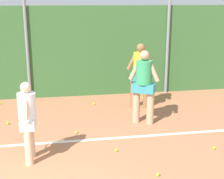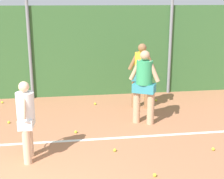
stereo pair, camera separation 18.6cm
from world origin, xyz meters
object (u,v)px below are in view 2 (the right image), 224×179
tennis_ball_3 (23,113)px  tennis_ball_5 (145,98)px  player_midcourt (144,83)px  tennis_ball_10 (9,122)px  tennis_ball_9 (2,102)px  tennis_ball_11 (156,100)px  tennis_ball_12 (76,132)px  player_foreground_near (26,117)px  player_backcourt_far (142,72)px  tennis_ball_7 (115,150)px  tennis_ball_4 (213,149)px  tennis_ball_1 (95,104)px  tennis_ball_13 (155,175)px

tennis_ball_3 → tennis_ball_5: same height
player_midcourt → tennis_ball_10: player_midcourt is taller
tennis_ball_9 → tennis_ball_5: bearing=-2.6°
tennis_ball_5 → tennis_ball_11: 0.41m
tennis_ball_10 → tennis_ball_12: (1.68, -0.89, 0.00)m
player_foreground_near → player_backcourt_far: (2.95, 2.81, 0.16)m
tennis_ball_5 → tennis_ball_7: (-1.53, -3.54, 0.00)m
tennis_ball_4 → tennis_ball_10: size_ratio=1.00×
player_foreground_near → tennis_ball_10: bearing=21.6°
tennis_ball_12 → tennis_ball_1: bearing=72.3°
tennis_ball_3 → tennis_ball_10: size_ratio=1.00×
tennis_ball_3 → tennis_ball_11: (4.00, 0.61, 0.00)m
player_foreground_near → tennis_ball_7: 1.95m
tennis_ball_12 → tennis_ball_11: bearing=39.8°
tennis_ball_13 → tennis_ball_12: bearing=121.3°
tennis_ball_10 → tennis_ball_3: bearing=67.1°
tennis_ball_12 → tennis_ball_3: bearing=132.2°
tennis_ball_4 → tennis_ball_1: bearing=122.4°
tennis_ball_3 → tennis_ball_9: size_ratio=1.00×
tennis_ball_7 → tennis_ball_13: size_ratio=1.00×
tennis_ball_4 → tennis_ball_11: bearing=94.1°
player_foreground_near → player_midcourt: size_ratio=0.85×
tennis_ball_12 → tennis_ball_4: bearing=-25.4°
player_foreground_near → tennis_ball_9: 4.10m
tennis_ball_9 → tennis_ball_12: bearing=-50.9°
tennis_ball_10 → player_foreground_near: bearing=-71.0°
tennis_ball_9 → tennis_ball_11: size_ratio=1.00×
player_backcourt_far → tennis_ball_7: player_backcourt_far is taller
player_foreground_near → tennis_ball_1: size_ratio=24.40×
tennis_ball_4 → tennis_ball_5: size_ratio=1.00×
player_midcourt → tennis_ball_4: (1.09, -1.76, -1.03)m
player_foreground_near → tennis_ball_3: size_ratio=24.40×
tennis_ball_12 → player_foreground_near: bearing=-129.4°
player_backcourt_far → tennis_ball_5: 1.36m
tennis_ball_1 → player_midcourt: bearing=-56.9°
tennis_ball_1 → tennis_ball_13: 4.33m
tennis_ball_3 → tennis_ball_9: (-0.75, 1.09, 0.00)m
tennis_ball_10 → tennis_ball_13: bearing=-45.5°
player_midcourt → tennis_ball_4: player_midcourt is taller
tennis_ball_7 → player_foreground_near: bearing=-177.0°
tennis_ball_9 → tennis_ball_12: same height
tennis_ball_1 → tennis_ball_9: (-2.81, 0.56, 0.00)m
tennis_ball_12 → tennis_ball_7: bearing=-54.8°
tennis_ball_3 → tennis_ball_9: 1.32m
player_foreground_near → tennis_ball_4: 3.92m
player_midcourt → tennis_ball_9: player_midcourt is taller
tennis_ball_4 → tennis_ball_5: 3.83m
tennis_ball_1 → tennis_ball_9: size_ratio=1.00×
tennis_ball_4 → tennis_ball_11: (-0.25, 3.51, 0.00)m
player_foreground_near → player_backcourt_far: player_backcourt_far is taller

